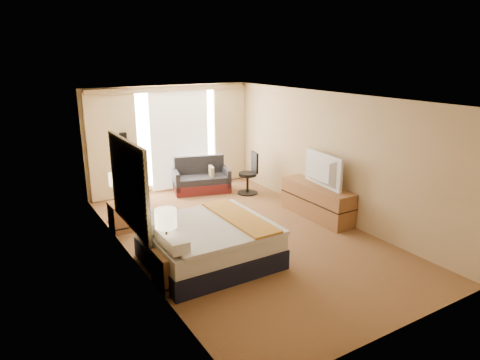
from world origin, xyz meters
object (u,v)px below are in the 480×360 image
lamp_left (166,219)px  lamp_right (116,180)px  loveseat (201,180)px  floor_lamp (124,152)px  media_dresser (317,201)px  nightstand_right (123,216)px  bed (208,243)px  television (318,170)px  desk_chair (250,175)px  nightstand_left (172,269)px

lamp_left → lamp_right: size_ratio=1.11×
loveseat → floor_lamp: floor_lamp is taller
media_dresser → floor_lamp: 4.56m
nightstand_right → loveseat: bearing=30.4°
bed → television: television is taller
media_dresser → nightstand_right: bearing=158.6°
nightstand_right → lamp_left: (-0.05, -2.47, 0.79)m
floor_lamp → lamp_right: size_ratio=2.65×
loveseat → floor_lamp: size_ratio=0.95×
floor_lamp → television: bearing=-48.2°
loveseat → lamp_right: bearing=-135.4°
floor_lamp → desk_chair: 3.04m
nightstand_right → desk_chair: bearing=10.8°
bed → television: 2.98m
nightstand_right → desk_chair: (3.35, 0.64, 0.18)m
media_dresser → loveseat: size_ratio=1.19×
media_dresser → floor_lamp: bearing=132.8°
nightstand_left → television: 3.86m
bed → desk_chair: bearing=47.1°
lamp_right → television: television is taller
lamp_right → nightstand_left: bearing=-89.0°
nightstand_left → floor_lamp: size_ratio=0.35×
bed → lamp_right: lamp_right is taller
media_dresser → lamp_left: (-3.75, -1.02, 0.71)m
bed → desk_chair: desk_chair is taller
nightstand_left → desk_chair: size_ratio=0.53×
nightstand_right → loveseat: size_ratio=0.36×
loveseat → lamp_left: 4.67m
lamp_left → television: (3.70, 0.97, -0.02)m
desk_chair → lamp_right: bearing=-157.0°
media_dresser → bed: bed is taller
floor_lamp → loveseat: bearing=-13.7°
nightstand_left → lamp_right: size_ratio=0.92×
lamp_left → lamp_right: lamp_left is taller
media_dresser → television: television is taller
media_dresser → lamp_left: size_ratio=2.72×
floor_lamp → lamp_left: 4.38m
nightstand_right → television: bearing=-22.4°
media_dresser → television: (-0.05, -0.06, 0.69)m
lamp_left → bed: bearing=23.6°
floor_lamp → media_dresser: bearing=-47.2°
bed → nightstand_left: bearing=-153.7°
television → nightstand_left: bearing=111.4°
desk_chair → lamp_left: bearing=-124.4°
bed → floor_lamp: floor_lamp is taller
nightstand_left → loveseat: 4.61m
television → media_dresser: bearing=-35.7°
bed → lamp_right: 2.41m
loveseat → lamp_right: (-2.46, -1.37, 0.73)m
television → lamp_left: bearing=110.9°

